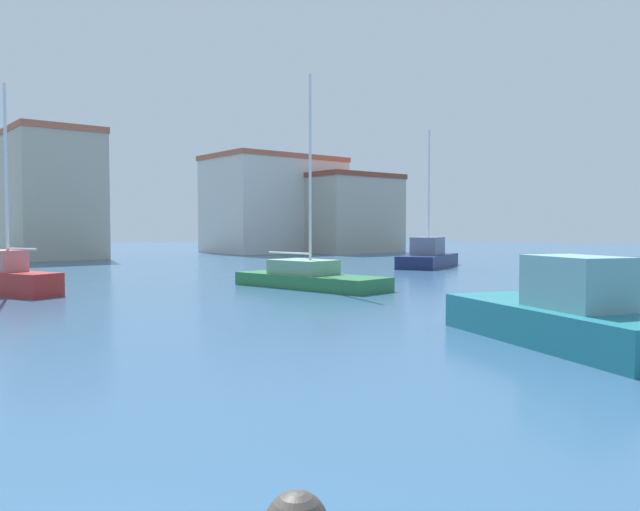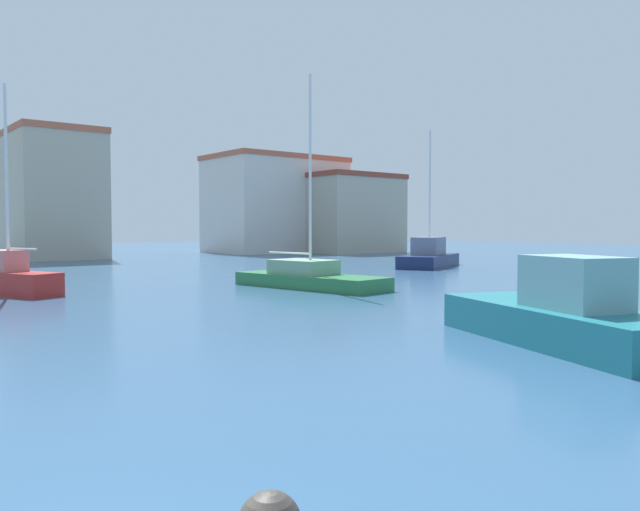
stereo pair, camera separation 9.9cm
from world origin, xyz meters
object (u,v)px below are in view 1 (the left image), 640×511
motorboat_teal_outer_mooring (563,316)px  sailboat_green_far_right (309,277)px  sailboat_red_far_left (8,277)px  sailboat_navy_inner_mooring (428,256)px

motorboat_teal_outer_mooring → sailboat_green_far_right: sailboat_green_far_right is taller
sailboat_red_far_left → motorboat_teal_outer_mooring: bearing=-69.4°
motorboat_teal_outer_mooring → sailboat_navy_inner_mooring: bearing=47.6°
sailboat_navy_inner_mooring → sailboat_green_far_right: 16.17m
sailboat_navy_inner_mooring → motorboat_teal_outer_mooring: bearing=-132.4°
sailboat_navy_inner_mooring → sailboat_green_far_right: size_ratio=0.98×
sailboat_red_far_left → sailboat_green_far_right: bearing=-25.6°
sailboat_navy_inner_mooring → sailboat_green_far_right: (-14.90, -6.28, -0.22)m
sailboat_red_far_left → sailboat_green_far_right: (10.88, -5.20, -0.19)m
sailboat_red_far_left → motorboat_teal_outer_mooring: 20.57m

